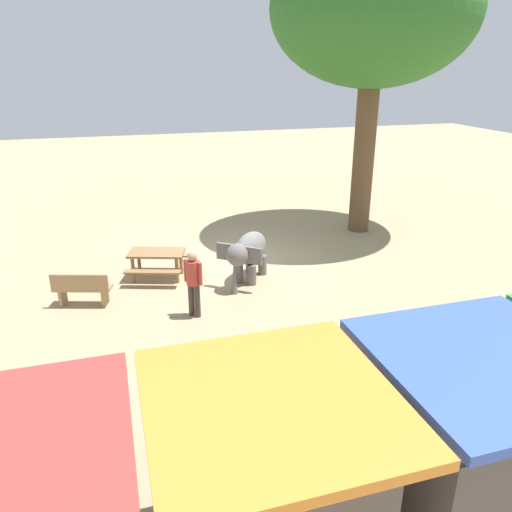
{
  "coord_description": "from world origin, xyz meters",
  "views": [
    {
      "loc": [
        3.54,
        13.39,
        5.6
      ],
      "look_at": [
        0.03,
        1.6,
        0.8
      ],
      "focal_mm": 34.67,
      "sensor_mm": 36.0,
      "label": 1
    }
  ],
  "objects_px": {
    "market_stall_blue": "(470,452)",
    "market_stall_orange": "(270,501)",
    "wooden_bench": "(82,288)",
    "person_handler": "(193,279)",
    "shade_tree_main": "(375,12)",
    "elephant": "(248,252)",
    "picnic_table_near": "(157,258)"
  },
  "relations": [
    {
      "from": "elephant",
      "to": "shade_tree_main",
      "type": "height_order",
      "value": "shade_tree_main"
    },
    {
      "from": "shade_tree_main",
      "to": "market_stall_blue",
      "type": "height_order",
      "value": "shade_tree_main"
    },
    {
      "from": "elephant",
      "to": "person_handler",
      "type": "bearing_deg",
      "value": -8.58
    },
    {
      "from": "shade_tree_main",
      "to": "picnic_table_near",
      "type": "height_order",
      "value": "shade_tree_main"
    },
    {
      "from": "market_stall_orange",
      "to": "shade_tree_main",
      "type": "bearing_deg",
      "value": -121.87
    },
    {
      "from": "elephant",
      "to": "person_handler",
      "type": "height_order",
      "value": "person_handler"
    },
    {
      "from": "wooden_bench",
      "to": "picnic_table_near",
      "type": "bearing_deg",
      "value": 48.76
    },
    {
      "from": "shade_tree_main",
      "to": "market_stall_blue",
      "type": "xyz_separation_m",
      "value": [
        4.48,
        11.4,
        -5.96
      ]
    },
    {
      "from": "elephant",
      "to": "shade_tree_main",
      "type": "relative_size",
      "value": 0.19
    },
    {
      "from": "elephant",
      "to": "picnic_table_near",
      "type": "bearing_deg",
      "value": -71.74
    },
    {
      "from": "market_stall_blue",
      "to": "market_stall_orange",
      "type": "height_order",
      "value": "same"
    },
    {
      "from": "wooden_bench",
      "to": "market_stall_orange",
      "type": "xyz_separation_m",
      "value": [
        -2.26,
        7.89,
        0.67
      ]
    },
    {
      "from": "market_stall_blue",
      "to": "person_handler",
      "type": "bearing_deg",
      "value": -70.67
    },
    {
      "from": "wooden_bench",
      "to": "market_stall_blue",
      "type": "relative_size",
      "value": 0.58
    },
    {
      "from": "shade_tree_main",
      "to": "elephant",
      "type": "bearing_deg",
      "value": 32.48
    },
    {
      "from": "market_stall_blue",
      "to": "market_stall_orange",
      "type": "relative_size",
      "value": 1.0
    },
    {
      "from": "elephant",
      "to": "person_handler",
      "type": "xyz_separation_m",
      "value": [
        1.76,
        1.6,
        0.11
      ]
    },
    {
      "from": "market_stall_orange",
      "to": "elephant",
      "type": "bearing_deg",
      "value": -104.06
    },
    {
      "from": "person_handler",
      "to": "shade_tree_main",
      "type": "xyz_separation_m",
      "value": [
        -6.8,
        -4.81,
        6.15
      ]
    },
    {
      "from": "market_stall_blue",
      "to": "wooden_bench",
      "type": "bearing_deg",
      "value": -58.37
    },
    {
      "from": "wooden_bench",
      "to": "market_stall_blue",
      "type": "distance_m",
      "value": 9.29
    },
    {
      "from": "picnic_table_near",
      "to": "person_handler",
      "type": "bearing_deg",
      "value": 121.54
    },
    {
      "from": "person_handler",
      "to": "market_stall_orange",
      "type": "distance_m",
      "value": 6.6
    },
    {
      "from": "person_handler",
      "to": "shade_tree_main",
      "type": "bearing_deg",
      "value": -7.66
    },
    {
      "from": "shade_tree_main",
      "to": "market_stall_orange",
      "type": "xyz_separation_m",
      "value": [
        7.08,
        11.4,
        -5.96
      ]
    },
    {
      "from": "shade_tree_main",
      "to": "market_stall_orange",
      "type": "bearing_deg",
      "value": 58.13
    },
    {
      "from": "elephant",
      "to": "market_stall_blue",
      "type": "height_order",
      "value": "market_stall_blue"
    },
    {
      "from": "shade_tree_main",
      "to": "market_stall_orange",
      "type": "height_order",
      "value": "shade_tree_main"
    },
    {
      "from": "person_handler",
      "to": "shade_tree_main",
      "type": "height_order",
      "value": "shade_tree_main"
    },
    {
      "from": "market_stall_orange",
      "to": "wooden_bench",
      "type": "bearing_deg",
      "value": -74.01
    },
    {
      "from": "person_handler",
      "to": "wooden_bench",
      "type": "relative_size",
      "value": 1.11
    },
    {
      "from": "market_stall_blue",
      "to": "market_stall_orange",
      "type": "bearing_deg",
      "value": 0.0
    }
  ]
}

